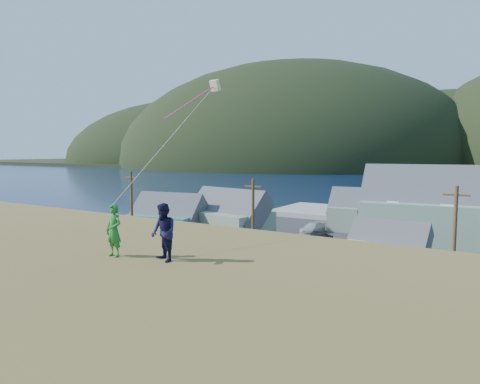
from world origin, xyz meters
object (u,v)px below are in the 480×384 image
Objects in this scene: shed_teal at (167,219)px; shed_palegreen_near at (227,217)px; wharf at (356,214)px; shed_palegreen_far at (370,212)px; kite_flyer_navy at (163,232)px; shed_white at (388,247)px; kite_flyer_green at (114,230)px.

shed_teal is 0.84× the size of shed_palegreen_near.
shed_palegreen_far is (5.29, -11.94, 2.24)m from wharf.
wharf is 14.12× the size of kite_flyer_navy.
kite_flyer_navy reaches higher than shed_palegreen_far.
shed_white is at bearing 112.49° from kite_flyer_navy.
kite_flyer_green reaches higher than shed_palegreen_near.
kite_flyer_green reaches higher than shed_white.
kite_flyer_navy is (1.80, 0.40, 0.05)m from kite_flyer_green.
shed_palegreen_far is at bearing 96.95° from kite_flyer_green.
shed_palegreen_far is at bearing 35.58° from shed_teal.
shed_white is 29.66m from kite_flyer_navy.
wharf is 60.37m from kite_flyer_navy.
wharf is at bearing 101.02° from kite_flyer_green.
wharf is 2.37× the size of shed_palegreen_far.
kite_flyer_navy reaches higher than shed_white.
shed_white is (11.69, -29.81, 1.65)m from wharf.
wharf is 60.45m from kite_flyer_green.
kite_flyer_navy is (25.09, -28.64, 5.55)m from shed_teal.
shed_palegreen_near reaches higher than shed_teal.
kite_flyer_navy is (11.12, -58.84, 7.67)m from wharf.
shed_palegreen_near is (-7.69, -26.67, 2.37)m from wharf.
kite_flyer_navy is at bearing -88.33° from shed_palegreen_far.
shed_palegreen_near is at bearing 175.91° from shed_white.
shed_white is 30.13m from kite_flyer_green.
kite_flyer_navy is (5.83, -46.90, 5.43)m from shed_palegreen_far.
kite_flyer_green is 0.95× the size of kite_flyer_navy.
shed_white reaches higher than wharf.
shed_white is 18.98m from shed_palegreen_far.
shed_teal reaches higher than wharf.
kite_flyer_navy reaches higher than wharf.
kite_flyer_green is (-2.36, -29.44, 5.97)m from shed_white.
shed_teal is 37.63m from kite_flyer_green.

